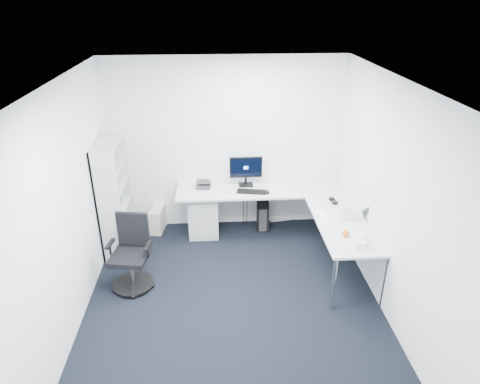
{
  "coord_description": "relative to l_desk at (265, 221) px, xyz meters",
  "views": [
    {
      "loc": [
        -0.2,
        -4.15,
        3.54
      ],
      "look_at": [
        0.15,
        1.05,
        1.05
      ],
      "focal_mm": 32.0,
      "sensor_mm": 36.0,
      "label": 1
    }
  ],
  "objects": [
    {
      "name": "tissue_box",
      "position": [
        0.96,
        -1.29,
        0.43
      ],
      "size": [
        0.14,
        0.26,
        0.09
      ],
      "primitive_type": "cube",
      "rotation": [
        0.0,
        0.0,
        -0.05
      ],
      "color": "white",
      "rests_on": "l_desk"
    },
    {
      "name": "wall_left",
      "position": [
        -2.35,
        -1.4,
        0.97
      ],
      "size": [
        0.02,
        4.2,
        2.7
      ],
      "primitive_type": "cube",
      "color": "white",
      "rests_on": "ground"
    },
    {
      "name": "l_desk",
      "position": [
        0.0,
        0.0,
        0.0
      ],
      "size": [
        2.64,
        1.48,
        0.77
      ],
      "primitive_type": null,
      "color": "silver",
      "rests_on": "ground"
    },
    {
      "name": "beige_pc_tower",
      "position": [
        -1.66,
        0.52,
        -0.19
      ],
      "size": [
        0.25,
        0.43,
        0.39
      ],
      "primitive_type": "cube",
      "rotation": [
        0.0,
        0.0,
        -0.16
      ],
      "color": "beige",
      "rests_on": "ground"
    },
    {
      "name": "ground",
      "position": [
        -0.55,
        -1.4,
        -0.38
      ],
      "size": [
        4.2,
        4.2,
        0.0
      ],
      "primitive_type": "plane",
      "color": "black"
    },
    {
      "name": "task_chair",
      "position": [
        -1.84,
        -0.93,
        0.11
      ],
      "size": [
        0.64,
        0.64,
        0.98
      ],
      "primitive_type": null,
      "rotation": [
        0.0,
        0.0,
        -0.17
      ],
      "color": "black",
      "rests_on": "ground"
    },
    {
      "name": "black_pc_tower",
      "position": [
        0.03,
        0.54,
        -0.17
      ],
      "size": [
        0.24,
        0.46,
        0.43
      ],
      "primitive_type": "cube",
      "rotation": [
        0.0,
        0.0,
        -0.11
      ],
      "color": "black",
      "rests_on": "ground"
    },
    {
      "name": "black_keyboard",
      "position": [
        -0.19,
        0.22,
        0.4
      ],
      "size": [
        0.45,
        0.23,
        0.02
      ],
      "primitive_type": "cube",
      "rotation": [
        0.0,
        0.0,
        -0.18
      ],
      "color": "black",
      "rests_on": "l_desk"
    },
    {
      "name": "white_keyboard",
      "position": [
        0.69,
        -0.63,
        0.39
      ],
      "size": [
        0.15,
        0.42,
        0.01
      ],
      "primitive_type": "cube",
      "rotation": [
        0.0,
        0.0,
        -0.09
      ],
      "color": "white",
      "rests_on": "l_desk"
    },
    {
      "name": "wall_front",
      "position": [
        -0.55,
        -3.5,
        0.97
      ],
      "size": [
        3.6,
        0.02,
        2.7
      ],
      "primitive_type": "cube",
      "color": "white",
      "rests_on": "ground"
    },
    {
      "name": "desk_phone",
      "position": [
        -0.91,
        0.45,
        0.46
      ],
      "size": [
        0.22,
        0.22,
        0.15
      ],
      "primitive_type": null,
      "rotation": [
        0.0,
        0.0,
        -0.04
      ],
      "color": "#2C2C2E",
      "rests_on": "l_desk"
    },
    {
      "name": "orange_fruit",
      "position": [
        0.85,
        -1.12,
        0.43
      ],
      "size": [
        0.09,
        0.09,
        0.09
      ],
      "primitive_type": "sphere",
      "color": "orange",
      "rests_on": "l_desk"
    },
    {
      "name": "wall_right",
      "position": [
        1.25,
        -1.4,
        0.97
      ],
      "size": [
        0.02,
        4.2,
        2.7
      ],
      "primitive_type": "cube",
      "color": "white",
      "rests_on": "ground"
    },
    {
      "name": "bookshelf",
      "position": [
        -2.17,
        0.05,
        0.45
      ],
      "size": [
        0.32,
        0.83,
        1.67
      ],
      "primitive_type": null,
      "color": "silver",
      "rests_on": "ground"
    },
    {
      "name": "laptop",
      "position": [
        1.07,
        -0.59,
        0.5
      ],
      "size": [
        0.37,
        0.37,
        0.23
      ],
      "primitive_type": null,
      "rotation": [
        0.0,
        0.0,
        -0.18
      ],
      "color": "#BABDC1",
      "rests_on": "l_desk"
    },
    {
      "name": "monitor",
      "position": [
        -0.25,
        0.47,
        0.62
      ],
      "size": [
        0.5,
        0.17,
        0.48
      ],
      "primitive_type": null,
      "rotation": [
        0.0,
        0.0,
        0.01
      ],
      "color": "black",
      "rests_on": "l_desk"
    },
    {
      "name": "mouse",
      "position": [
        0.04,
        0.17,
        0.4
      ],
      "size": [
        0.06,
        0.1,
        0.03
      ],
      "primitive_type": "cube",
      "rotation": [
        0.0,
        0.0,
        0.06
      ],
      "color": "black",
      "rests_on": "l_desk"
    },
    {
      "name": "wall_back",
      "position": [
        -0.55,
        0.7,
        0.97
      ],
      "size": [
        3.6,
        0.02,
        2.7
      ],
      "primitive_type": "cube",
      "color": "white",
      "rests_on": "ground"
    },
    {
      "name": "ceiling",
      "position": [
        -0.55,
        -1.4,
        2.32
      ],
      "size": [
        4.2,
        4.2,
        0.0
      ],
      "primitive_type": "plane",
      "color": "white"
    },
    {
      "name": "drawer_pedestal",
      "position": [
        -0.93,
        0.4,
        -0.04
      ],
      "size": [
        0.45,
        0.56,
        0.69
      ],
      "primitive_type": "cube",
      "color": "silver",
      "rests_on": "ground"
    },
    {
      "name": "power_strip",
      "position": [
        0.36,
        0.7,
        -0.36
      ],
      "size": [
        0.38,
        0.13,
        0.04
      ],
      "primitive_type": "cube",
      "rotation": [
        0.0,
        0.0,
        0.17
      ],
      "color": "white",
      "rests_on": "ground"
    },
    {
      "name": "headphones",
      "position": [
        0.95,
        -0.18,
        0.41
      ],
      "size": [
        0.14,
        0.21,
        0.05
      ],
      "primitive_type": null,
      "rotation": [
        0.0,
        0.0,
        0.13
      ],
      "color": "black",
      "rests_on": "l_desk"
    }
  ]
}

